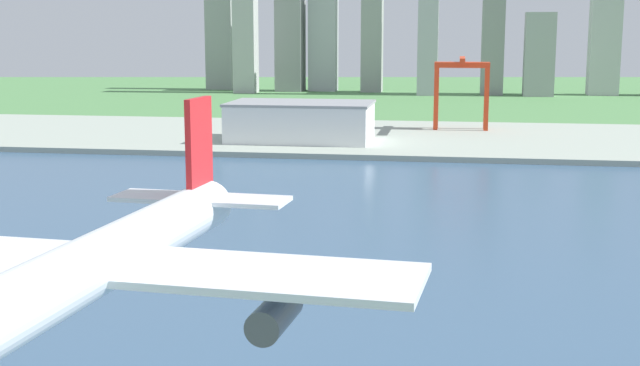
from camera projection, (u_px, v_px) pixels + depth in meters
The scene contains 7 objects.
ground_plane at pixel (341, 225), 237.58m from camera, with size 2400.00×2400.00×0.00m, color #4D8249.
water_bay at pixel (302, 288), 179.24m from camera, with size 840.00×360.00×0.15m, color #385675.
industrial_pier at pixel (393, 138), 422.09m from camera, with size 840.00×140.00×2.50m, color #99A497.
airplane_landing at pixel (97, 266), 53.52m from camera, with size 40.74×43.27×12.81m.
port_crane_red at pixel (462, 76), 440.57m from camera, with size 27.98×43.30×37.34m.
warehouse_main at pixel (301, 121), 399.46m from camera, with size 66.00×40.39×18.02m.
distant_skyline at pixel (410, 27), 733.92m from camera, with size 400.66×60.67×148.25m.
Camera 1 is at (31.05, 70.10, 52.90)m, focal length 48.41 mm.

